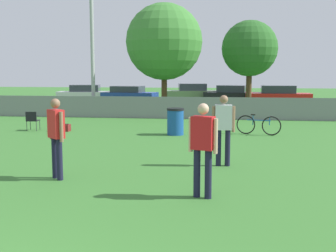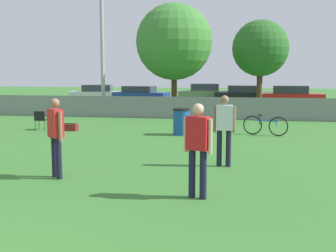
{
  "view_description": "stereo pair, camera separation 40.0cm",
  "coord_description": "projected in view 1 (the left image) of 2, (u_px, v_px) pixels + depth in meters",
  "views": [
    {
      "loc": [
        3.08,
        -2.92,
        2.33
      ],
      "look_at": [
        1.73,
        6.98,
        1.05
      ],
      "focal_mm": 45.0,
      "sensor_mm": 36.0,
      "label": 1
    },
    {
      "loc": [
        3.47,
        -2.85,
        2.33
      ],
      "look_at": [
        1.73,
        6.98,
        1.05
      ],
      "focal_mm": 45.0,
      "sensor_mm": 36.0,
      "label": 2
    }
  ],
  "objects": [
    {
      "name": "folding_chair_sideline",
      "position": [
        32.0,
        119.0,
        16.77
      ],
      "size": [
        0.47,
        0.48,
        0.77
      ],
      "rotation": [
        0.0,
        0.0,
        3.23
      ],
      "color": "#333338",
      "rests_on": "ground_plane"
    },
    {
      "name": "player_receiver_white",
      "position": [
        223.0,
        125.0,
        10.41
      ],
      "size": [
        0.57,
        0.25,
        1.77
      ],
      "rotation": [
        0.0,
        0.0,
        0.06
      ],
      "color": "#191933",
      "rests_on": "ground_plane"
    },
    {
      "name": "parked_car_red",
      "position": [
        278.0,
        96.0,
        28.66
      ],
      "size": [
        4.41,
        1.98,
        1.43
      ],
      "rotation": [
        0.0,
        0.0,
        -0.04
      ],
      "color": "black",
      "rests_on": "ground_plane"
    },
    {
      "name": "tree_near_pole",
      "position": [
        164.0,
        42.0,
        23.66
      ],
      "size": [
        4.3,
        4.3,
        6.18
      ],
      "color": "#4C331E",
      "rests_on": "ground_plane"
    },
    {
      "name": "fence_backline",
      "position": [
        164.0,
        108.0,
        21.19
      ],
      "size": [
        19.82,
        0.07,
        1.21
      ],
      "color": "gray",
      "rests_on": "ground_plane"
    },
    {
      "name": "trash_bin",
      "position": [
        175.0,
        121.0,
        15.69
      ],
      "size": [
        0.64,
        0.64,
        1.0
      ],
      "color": "#194C99",
      "rests_on": "ground_plane"
    },
    {
      "name": "player_defender_red",
      "position": [
        203.0,
        143.0,
        7.74
      ],
      "size": [
        0.54,
        0.34,
        1.77
      ],
      "rotation": [
        0.0,
        0.0,
        -0.32
      ],
      "color": "#191933",
      "rests_on": "ground_plane"
    },
    {
      "name": "parked_car_silver",
      "position": [
        85.0,
        94.0,
        31.76
      ],
      "size": [
        4.32,
        2.51,
        1.38
      ],
      "rotation": [
        0.0,
        0.0,
        0.18
      ],
      "color": "black",
      "rests_on": "ground_plane"
    },
    {
      "name": "tree_far_right",
      "position": [
        250.0,
        49.0,
        23.85
      ],
      "size": [
        3.17,
        3.17,
        5.25
      ],
      "color": "#4C331E",
      "rests_on": "ground_plane"
    },
    {
      "name": "gear_bag_sideline",
      "position": [
        62.0,
        128.0,
        16.7
      ],
      "size": [
        0.6,
        0.33,
        0.3
      ],
      "color": "maroon",
      "rests_on": "ground_plane"
    },
    {
      "name": "parked_car_olive",
      "position": [
        192.0,
        93.0,
        32.73
      ],
      "size": [
        4.28,
        2.36,
        1.45
      ],
      "rotation": [
        0.0,
        0.0,
        0.18
      ],
      "color": "black",
      "rests_on": "ground_plane"
    },
    {
      "name": "player_thrower_red",
      "position": [
        56.0,
        133.0,
        9.11
      ],
      "size": [
        0.45,
        0.44,
        1.77
      ],
      "rotation": [
        0.0,
        0.0,
        -0.73
      ],
      "color": "#191933",
      "rests_on": "ground_plane"
    },
    {
      "name": "parked_car_dark",
      "position": [
        232.0,
        95.0,
        31.03
      ],
      "size": [
        4.23,
        2.59,
        1.37
      ],
      "rotation": [
        0.0,
        0.0,
        -0.21
      ],
      "color": "black",
      "rests_on": "ground_plane"
    },
    {
      "name": "light_pole",
      "position": [
        92.0,
        19.0,
        21.82
      ],
      "size": [
        0.9,
        0.36,
        8.56
      ],
      "color": "#9E9EA3",
      "rests_on": "ground_plane"
    },
    {
      "name": "parked_car_blue",
      "position": [
        128.0,
        95.0,
        31.29
      ],
      "size": [
        4.47,
        2.28,
        1.31
      ],
      "rotation": [
        0.0,
        0.0,
        -0.13
      ],
      "color": "black",
      "rests_on": "ground_plane"
    },
    {
      "name": "bicycle_sideline",
      "position": [
        259.0,
        125.0,
        15.73
      ],
      "size": [
        1.63,
        0.56,
        0.77
      ],
      "rotation": [
        0.0,
        0.0,
        -0.26
      ],
      "color": "black",
      "rests_on": "ground_plane"
    }
  ]
}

